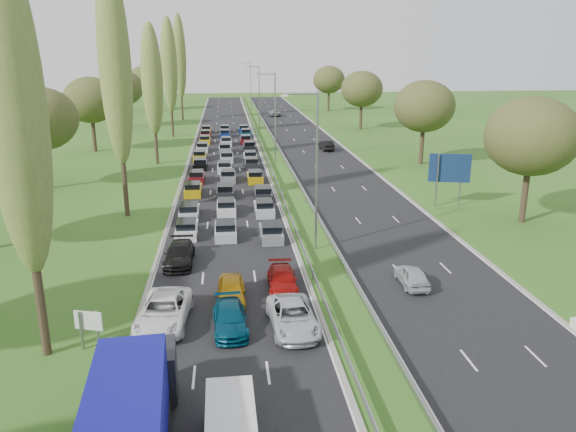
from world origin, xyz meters
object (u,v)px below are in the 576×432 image
blue_lorry (133,416)px  white_van_rear (231,430)px  direction_sign (450,170)px  near_car_3 (179,254)px  info_sign (89,325)px  near_car_2 (164,311)px

blue_lorry → white_van_rear: (3.54, 0.20, -1.04)m
blue_lorry → direction_sign: direction_sign is taller
white_van_rear → direction_sign: 39.82m
near_car_3 → info_sign: 12.23m
blue_lorry → info_sign: bearing=107.9°
white_van_rear → near_car_2: bearing=107.8°
blue_lorry → white_van_rear: bearing=-0.9°
blue_lorry → direction_sign: (25.24, 33.49, 1.55)m
direction_sign → white_van_rear: bearing=-123.1°
white_van_rear → near_car_3: bearing=99.0°
near_car_3 → direction_sign: 28.47m
white_van_rear → info_sign: 11.15m
blue_lorry → info_sign: blue_lorry is taller
near_car_2 → blue_lorry: (0.06, -11.04, 1.20)m
near_car_3 → white_van_rear: size_ratio=1.03×
blue_lorry → near_car_3: bearing=85.6°
near_car_2 → direction_sign: bearing=46.1°
near_car_2 → direction_sign: (25.30, 22.45, 2.75)m
info_sign → direction_sign: size_ratio=0.40×
near_car_3 → info_sign: size_ratio=2.35×
near_car_2 → blue_lorry: bearing=-85.1°
info_sign → direction_sign: bearing=40.6°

